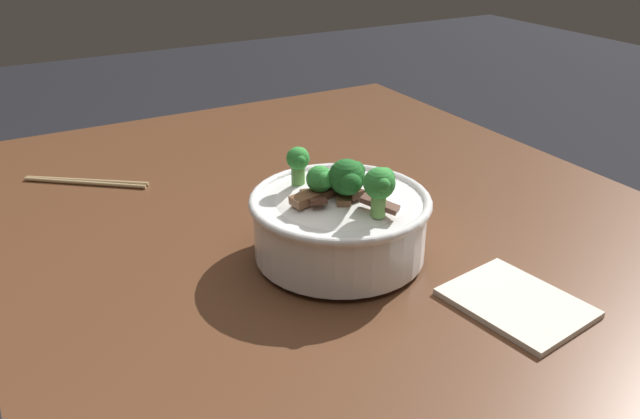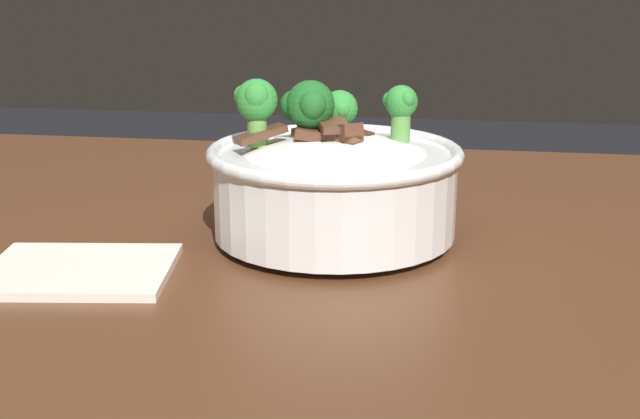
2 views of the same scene
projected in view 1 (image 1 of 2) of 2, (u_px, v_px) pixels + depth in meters
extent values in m
cube|color=#56331E|center=(360.00, 252.00, 0.95)|extent=(1.41, 1.00, 0.06)
cube|color=#56331E|center=(50.00, 327.00, 1.43)|extent=(0.09, 0.09, 0.72)
cube|color=#56331E|center=(362.00, 240.00, 1.79)|extent=(0.09, 0.09, 0.72)
cylinder|color=white|center=(339.00, 255.00, 0.88)|extent=(0.10, 0.10, 0.01)
cylinder|color=white|center=(340.00, 227.00, 0.86)|extent=(0.23, 0.23, 0.08)
torus|color=white|center=(340.00, 200.00, 0.85)|extent=(0.24, 0.24, 0.01)
ellipsoid|color=white|center=(340.00, 208.00, 0.85)|extent=(0.19, 0.19, 0.05)
cube|color=#4C2B1E|center=(313.00, 196.00, 0.82)|extent=(0.07, 0.04, 0.02)
cube|color=brown|center=(311.00, 197.00, 0.82)|extent=(0.03, 0.06, 0.01)
cube|color=#563323|center=(380.00, 204.00, 0.79)|extent=(0.05, 0.04, 0.02)
cube|color=#563323|center=(342.00, 182.00, 0.83)|extent=(0.04, 0.05, 0.01)
cube|color=#563323|center=(345.00, 191.00, 0.84)|extent=(0.06, 0.03, 0.02)
cube|color=#563323|center=(339.00, 183.00, 0.84)|extent=(0.04, 0.05, 0.02)
cube|color=brown|center=(342.00, 191.00, 0.83)|extent=(0.07, 0.05, 0.01)
cylinder|color=#6BA84C|center=(378.00, 204.00, 0.79)|extent=(0.02, 0.02, 0.03)
sphere|color=green|center=(379.00, 183.00, 0.77)|extent=(0.04, 0.04, 0.04)
sphere|color=green|center=(383.00, 185.00, 0.76)|extent=(0.02, 0.02, 0.02)
sphere|color=green|center=(385.00, 177.00, 0.78)|extent=(0.03, 0.03, 0.03)
cylinder|color=#5B9947|center=(320.00, 194.00, 0.83)|extent=(0.02, 0.02, 0.02)
sphere|color=green|center=(320.00, 179.00, 0.82)|extent=(0.04, 0.04, 0.04)
sphere|color=green|center=(324.00, 180.00, 0.81)|extent=(0.02, 0.02, 0.02)
sphere|color=green|center=(324.00, 176.00, 0.82)|extent=(0.02, 0.02, 0.02)
cylinder|color=#7AB256|center=(346.00, 196.00, 0.82)|extent=(0.01, 0.01, 0.02)
sphere|color=#1E6023|center=(347.00, 177.00, 0.81)|extent=(0.05, 0.05, 0.05)
sphere|color=#1E6023|center=(350.00, 183.00, 0.79)|extent=(0.03, 0.03, 0.03)
sphere|color=#1E6023|center=(355.00, 171.00, 0.82)|extent=(0.03, 0.03, 0.03)
cylinder|color=#5B9947|center=(298.00, 175.00, 0.87)|extent=(0.02, 0.02, 0.03)
sphere|color=green|center=(298.00, 158.00, 0.86)|extent=(0.03, 0.03, 0.03)
sphere|color=green|center=(300.00, 160.00, 0.85)|extent=(0.02, 0.02, 0.02)
sphere|color=green|center=(302.00, 153.00, 0.87)|extent=(0.01, 0.01, 0.01)
cylinder|color=tan|center=(85.00, 183.00, 1.11)|extent=(0.14, 0.18, 0.01)
cylinder|color=tan|center=(87.00, 181.00, 1.12)|extent=(0.14, 0.18, 0.01)
cube|color=silver|center=(516.00, 303.00, 0.78)|extent=(0.17, 0.15, 0.01)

